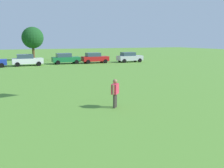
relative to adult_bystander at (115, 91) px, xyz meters
name	(u,v)px	position (x,y,z in m)	size (l,w,h in m)	color
ground_plane	(23,77)	(-3.95, 14.44, -0.97)	(160.00, 160.00, 0.00)	#568C33
adult_bystander	(115,91)	(0.00, 0.00, 0.00)	(0.58, 0.61, 1.63)	#3F3833
parked_car_white_1	(27,60)	(-2.57, 26.34, -0.11)	(4.30, 2.02, 1.68)	white
parked_car_green_2	(65,58)	(3.28, 27.14, -0.11)	(4.30, 2.02, 1.68)	#196B38
parked_car_red_3	(95,58)	(7.98, 26.66, -0.11)	(4.30, 2.02, 1.68)	red
parked_car_silver_4	(129,57)	(14.00, 26.02, -0.11)	(4.30, 2.02, 1.68)	silver
tree_far_right	(33,38)	(-0.61, 36.21, 3.14)	(3.91, 3.91, 6.09)	brown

